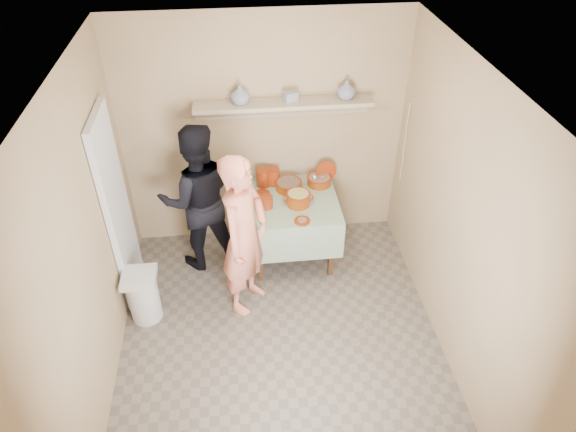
{
  "coord_description": "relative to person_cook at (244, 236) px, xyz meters",
  "views": [
    {
      "loc": [
        -0.28,
        -3.12,
        3.91
      ],
      "look_at": [
        0.15,
        0.75,
        0.95
      ],
      "focal_mm": 32.0,
      "sensor_mm": 36.0,
      "label": 1
    }
  ],
  "objects": [
    {
      "name": "serving_table",
      "position": [
        0.53,
        0.67,
        -0.21
      ],
      "size": [
        0.97,
        0.97,
        0.76
      ],
      "color": "#4C2D16",
      "rests_on": "ground"
    },
    {
      "name": "plate_stack_a",
      "position": [
        0.25,
        0.98,
        0.01
      ],
      "size": [
        0.15,
        0.15,
        0.21
      ],
      "primitive_type": "cylinder",
      "color": "#731A01",
      "rests_on": "serving_table"
    },
    {
      "name": "electrical_cord",
      "position": [
        1.75,
        0.87,
        0.4
      ],
      "size": [
        0.01,
        0.05,
        0.9
      ],
      "color": "silver",
      "rests_on": "wall_shelf"
    },
    {
      "name": "ceramic_box",
      "position": [
        0.55,
        1.02,
        0.91
      ],
      "size": [
        0.16,
        0.13,
        0.1
      ],
      "primitive_type": "cube",
      "rotation": [
        0.0,
        0.0,
        0.3
      ],
      "color": "navy",
      "rests_on": "wall_shelf"
    },
    {
      "name": "wall_shelf",
      "position": [
        0.48,
        1.05,
        0.82
      ],
      "size": [
        1.8,
        0.25,
        0.21
      ],
      "color": "tan",
      "rests_on": "room_shell"
    },
    {
      "name": "cazuela_meat_a",
      "position": [
        0.51,
        0.87,
        -0.04
      ],
      "size": [
        0.3,
        0.3,
        0.1
      ],
      "color": "#692301",
      "rests_on": "serving_table"
    },
    {
      "name": "cazuela_meat_b",
      "position": [
        0.86,
        0.93,
        -0.04
      ],
      "size": [
        0.28,
        0.28,
        0.1
      ],
      "color": "#692301",
      "rests_on": "serving_table"
    },
    {
      "name": "trash_bin",
      "position": [
        -1.02,
        -0.1,
        -0.57
      ],
      "size": [
        0.32,
        0.32,
        0.56
      ],
      "color": "silver",
      "rests_on": "ground"
    },
    {
      "name": "cazuela_rice",
      "position": [
        0.58,
        0.58,
        -0.01
      ],
      "size": [
        0.33,
        0.25,
        0.14
      ],
      "color": "#692301",
      "rests_on": "serving_table"
    },
    {
      "name": "empty_bowl",
      "position": [
        0.22,
        0.76,
        -0.07
      ],
      "size": [
        0.16,
        0.16,
        0.05
      ],
      "primitive_type": "cylinder",
      "color": "#731A01",
      "rests_on": "serving_table"
    },
    {
      "name": "ladle",
      "position": [
        0.81,
        0.91,
        0.02
      ],
      "size": [
        0.08,
        0.26,
        0.19
      ],
      "color": "silver",
      "rests_on": "cazuela_meat_b"
    },
    {
      "name": "vase_left",
      "position": [
        0.05,
        1.02,
        0.96
      ],
      "size": [
        0.24,
        0.24,
        0.2
      ],
      "primitive_type": "imported",
      "rotation": [
        0.0,
        0.0,
        0.37
      ],
      "color": "navy",
      "rests_on": "wall_shelf"
    },
    {
      "name": "front_plate",
      "position": [
        0.58,
        0.28,
        -0.08
      ],
      "size": [
        0.16,
        0.16,
        0.03
      ],
      "color": "#731A01",
      "rests_on": "serving_table"
    },
    {
      "name": "person_cook",
      "position": [
        0.0,
        0.0,
        0.0
      ],
      "size": [
        0.67,
        0.74,
        1.71
      ],
      "primitive_type": "imported",
      "rotation": [
        0.0,
        0.0,
        1.05
      ],
      "color": "#DD795F",
      "rests_on": "ground"
    },
    {
      "name": "tile_panel",
      "position": [
        -1.18,
        0.34,
        0.15
      ],
      "size": [
        0.06,
        0.7,
        2.0
      ],
      "primitive_type": "cube",
      "color": "silver",
      "rests_on": "ground"
    },
    {
      "name": "propped_lid",
      "position": [
        0.95,
        1.0,
        0.03
      ],
      "size": [
        0.25,
        0.13,
        0.23
      ],
      "primitive_type": "cylinder",
      "rotation": [
        1.28,
        0.0,
        0.19
      ],
      "color": "#731A01",
      "rests_on": "serving_table"
    },
    {
      "name": "vase_right",
      "position": [
        1.11,
        1.03,
        0.96
      ],
      "size": [
        0.22,
        0.22,
        0.19
      ],
      "primitive_type": "imported",
      "rotation": [
        0.0,
        0.0,
        -0.23
      ],
      "color": "navy",
      "rests_on": "wall_shelf"
    },
    {
      "name": "person_helper",
      "position": [
        -0.45,
        0.69,
        -0.02
      ],
      "size": [
        0.9,
        0.76,
        1.67
      ],
      "primitive_type": "imported",
      "rotation": [
        0.0,
        0.0,
        -2.98
      ],
      "color": "black",
      "rests_on": "ground"
    },
    {
      "name": "plate_stack_b",
      "position": [
        0.35,
        1.0,
        -0.0
      ],
      "size": [
        0.16,
        0.16,
        0.19
      ],
      "primitive_type": "cylinder",
      "color": "#731A01",
      "rests_on": "serving_table"
    },
    {
      "name": "room_shell",
      "position": [
        0.28,
        -0.61,
        0.76
      ],
      "size": [
        3.04,
        3.54,
        2.62
      ],
      "color": "tan",
      "rests_on": "ground"
    },
    {
      "name": "ground",
      "position": [
        0.28,
        -0.61,
        -0.85
      ],
      "size": [
        3.5,
        3.5,
        0.0
      ],
      "primitive_type": "plane",
      "color": "#695E52",
      "rests_on": "ground"
    },
    {
      "name": "bowl_stack",
      "position": [
        0.25,
        0.57,
        -0.03
      ],
      "size": [
        0.13,
        0.13,
        0.13
      ],
      "primitive_type": "cylinder",
      "color": "#731A01",
      "rests_on": "serving_table"
    }
  ]
}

